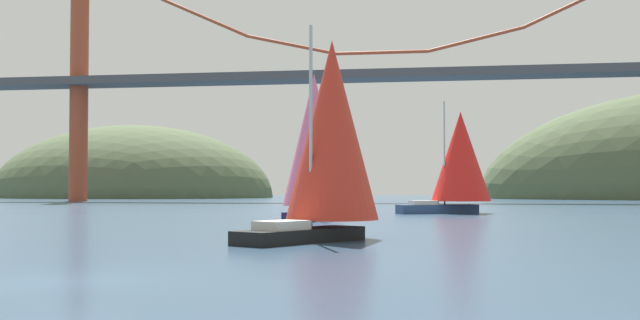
% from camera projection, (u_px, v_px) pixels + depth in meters
% --- Properties ---
extents(ground_plane, '(360.00, 360.00, 0.00)m').
position_uv_depth(ground_plane, '(69.00, 281.00, 18.54)').
color(ground_plane, '#2D4760').
extents(headland_left, '(58.92, 44.00, 29.89)m').
position_uv_depth(headland_left, '(132.00, 197.00, 160.46)').
color(headland_left, '#4C5B3D').
rests_on(headland_left, ground_plane).
extents(suspension_bridge, '(130.14, 6.00, 40.26)m').
position_uv_depth(suspension_bridge, '(382.00, 70.00, 112.94)').
color(suspension_bridge, '#A34228').
rests_on(suspension_bridge, ground_plane).
extents(sailboat_scarlet_sail, '(6.17, 7.68, 8.99)m').
position_uv_depth(sailboat_scarlet_sail, '(330.00, 135.00, 33.08)').
color(sailboat_scarlet_sail, black).
rests_on(sailboat_scarlet_sail, ground_plane).
extents(sailboat_pink_spinnaker, '(4.56, 8.51, 10.62)m').
position_uv_depth(sailboat_pink_spinnaker, '(314.00, 143.00, 55.60)').
color(sailboat_pink_spinnaker, '#191E4C').
rests_on(sailboat_pink_spinnaker, ground_plane).
extents(sailboat_red_spinnaker, '(8.75, 6.60, 9.45)m').
position_uv_depth(sailboat_red_spinnaker, '(459.00, 159.00, 65.35)').
color(sailboat_red_spinnaker, navy).
rests_on(sailboat_red_spinnaker, ground_plane).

